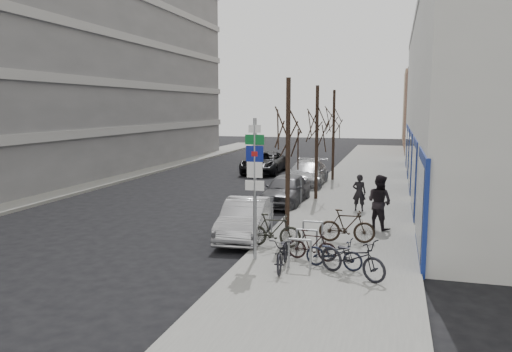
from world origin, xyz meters
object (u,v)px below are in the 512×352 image
Objects in this scene: meter_front at (272,211)px; parked_car_mid at (286,190)px; tree_mid at (317,116)px; meter_mid at (301,187)px; bike_far_curb at (353,254)px; bike_mid_inner at (273,230)px; bike_far_inner at (347,226)px; bike_rack at (307,240)px; pedestrian_near at (359,193)px; bike_mid_curb at (334,251)px; parked_car_back at (307,174)px; tree_far at (334,114)px; meter_back at (319,172)px; highway_sign_pole at (255,180)px; bike_near_right at (312,245)px; lane_car at (264,162)px; tree_near at (288,119)px; bike_near_left at (283,250)px; pedestrian_far at (379,202)px; parked_car_front at (245,219)px.

meter_front is 0.30× the size of parked_car_mid.
meter_mid is (-0.45, -1.50, -3.19)m from tree_mid.
bike_far_curb is 10.37m from parked_car_mid.
bike_far_inner is (2.17, 1.16, 0.01)m from bike_mid_inner.
pedestrian_near reaches higher than bike_rack.
parked_car_back is at bearing 24.78° from bike_mid_curb.
tree_far is 4.33× the size of meter_back.
highway_sign_pole is 9.07m from parked_car_mid.
bike_far_inner is (0.78, 2.18, 0.10)m from bike_near_right.
bike_mid_curb is at bearing -78.42° from tree_mid.
pedestrian_near is (0.10, 7.90, 0.29)m from bike_mid_curb.
bike_rack is at bearing -78.20° from meter_mid.
lane_car is (-7.22, 16.90, 0.03)m from bike_far_inner.
parked_car_back is (-3.84, 15.14, -0.02)m from bike_far_curb.
tree_near reaches higher than bike_near_left.
parked_car_back is at bearing 92.86° from bike_near_left.
bike_mid_curb is at bearing -73.75° from meter_mid.
parked_car_back is (-1.00, 14.35, -1.72)m from highway_sign_pole.
lane_car is (-7.67, 20.20, -0.01)m from bike_far_curb.
meter_front is 3.86m from bike_near_left.
bike_far_curb is (2.63, -2.14, 0.06)m from bike_mid_inner.
meter_back is (0.00, 11.00, 0.00)m from meter_front.
meter_back is at bearing -34.19° from pedestrian_far.
parked_car_mid is at bearing 97.11° from bike_near_left.
bike_mid_curb is at bearing -46.83° from parked_car_front.
meter_back is (-0.45, 10.50, -3.19)m from tree_near.
highway_sign_pole is 2.61× the size of bike_mid_curb.
tree_near reaches higher than lane_car.
meter_back is 0.24× the size of lane_car.
highway_sign_pole is at bearing 102.90° from bike_far_curb.
tree_mid is at bearing -90.00° from tree_far.
highway_sign_pole reaches higher than bike_mid_inner.
meter_back reaches higher than bike_near_right.
bike_near_right is 0.35× the size of parked_car_mid.
parked_car_mid is (-1.00, 8.85, -1.74)m from highway_sign_pole.
meter_back is (-1.65, 13.40, 0.26)m from bike_rack.
bike_near_left is at bearing -163.60° from bike_mid_inner.
parked_car_mid reaches higher than meter_mid.
bike_near_right is 3.57m from parked_car_front.
pedestrian_near reaches higher than meter_mid.
tree_far reaches higher than meter_front.
bike_near_left is at bearing -82.97° from parked_car_back.
bike_mid_inner is (0.46, -1.66, -0.23)m from meter_front.
tree_mid is (-1.20, 9.40, 3.44)m from bike_rack.
tree_mid reaches higher than meter_front.
lane_car reaches higher than bike_mid_inner.
tree_far is 14.58m from bike_far_inner.
bike_mid_curb is 0.88× the size of bike_far_inner.
bike_far_inner is at bearing -77.11° from meter_back.
bike_mid_inner is at bearing 79.31° from bike_far_curb.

